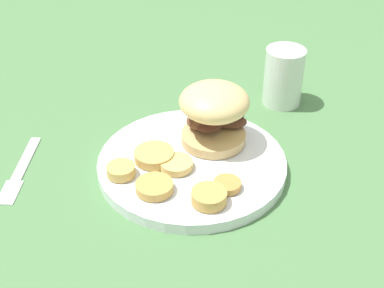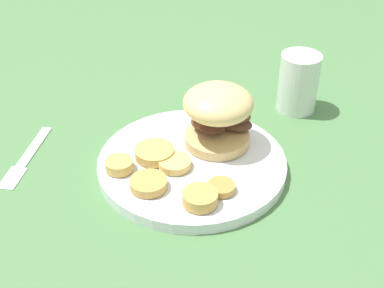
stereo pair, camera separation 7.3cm
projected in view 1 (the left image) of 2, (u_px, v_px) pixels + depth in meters
The scene contains 11 objects.
ground_plane at pixel (192, 169), 0.76m from camera, with size 4.00×4.00×0.00m, color #4C7A47.
dinner_plate at pixel (192, 163), 0.75m from camera, with size 0.27×0.27×0.02m.
sandwich at pixel (214, 111), 0.76m from camera, with size 0.10×0.11×0.09m.
potato_round_0 at pixel (209, 197), 0.67m from camera, with size 0.05×0.05×0.02m, color tan.
potato_round_1 at pixel (154, 155), 0.74m from camera, with size 0.06×0.06×0.01m, color tan.
potato_round_2 at pixel (121, 170), 0.72m from camera, with size 0.04×0.04×0.01m, color tan.
potato_round_3 at pixel (154, 187), 0.69m from camera, with size 0.05×0.05×0.01m, color tan.
potato_round_4 at pixel (227, 185), 0.70m from camera, with size 0.04×0.04×0.01m, color #BC8942.
potato_round_5 at pixel (176, 164), 0.73m from camera, with size 0.05×0.05×0.01m, color #DBB766.
fork at pixel (20, 170), 0.76m from camera, with size 0.15×0.05×0.00m.
drinking_glass at pixel (284, 77), 0.88m from camera, with size 0.06×0.06×0.10m.
Camera 1 is at (-0.59, 0.08, 0.47)m, focal length 50.00 mm.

